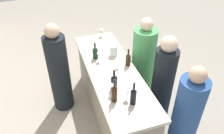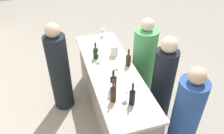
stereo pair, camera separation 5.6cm
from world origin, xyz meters
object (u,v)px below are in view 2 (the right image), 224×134
(wine_bottle_center_near_black, at_px, (113,82))
(person_center_guest, at_px, (186,116))
(wine_bottle_second_right_amber_brown, at_px, (128,60))
(wine_bottle_rightmost_dark_green, at_px, (96,52))
(wine_glass_near_right, at_px, (127,92))
(person_left_guest, at_px, (144,63))
(water_pitcher, at_px, (114,50))
(wine_bottle_second_left_amber_brown, at_px, (113,93))
(wine_glass_far_center, at_px, (112,87))
(wine_glass_near_left, at_px, (103,31))
(wine_bottle_leftmost_near_black, at_px, (132,96))
(wine_glass_near_center, at_px, (116,70))
(wine_glass_far_left, at_px, (100,55))
(person_right_guest, at_px, (162,85))
(person_server_behind, at_px, (59,71))

(wine_bottle_center_near_black, bearing_deg, person_center_guest, -121.99)
(wine_bottle_second_right_amber_brown, distance_m, wine_bottle_rightmost_dark_green, 0.53)
(wine_bottle_rightmost_dark_green, xyz_separation_m, wine_glass_near_right, (-0.99, -0.16, 0.00))
(wine_bottle_center_near_black, relative_size, wine_bottle_rightmost_dark_green, 1.09)
(person_left_guest, bearing_deg, wine_glass_near_right, 75.92)
(water_pitcher, bearing_deg, wine_bottle_second_left_amber_brown, 162.06)
(person_left_guest, distance_m, person_center_guest, 1.23)
(wine_glass_near_right, distance_m, wine_glass_far_center, 0.20)
(wine_bottle_center_near_black, xyz_separation_m, wine_glass_near_left, (1.41, -0.24, -0.02))
(wine_bottle_second_left_amber_brown, relative_size, wine_bottle_rightmost_dark_green, 1.23)
(wine_glass_near_left, relative_size, water_pitcher, 0.81)
(wine_bottle_center_near_black, height_order, person_center_guest, person_center_guest)
(person_center_guest, bearing_deg, wine_bottle_leftmost_near_black, 4.49)
(wine_glass_far_center, distance_m, water_pitcher, 0.90)
(wine_glass_near_center, xyz_separation_m, wine_glass_far_center, (-0.35, 0.17, 0.01))
(wine_glass_near_right, relative_size, wine_glass_far_left, 1.05)
(wine_bottle_second_left_amber_brown, relative_size, person_right_guest, 0.22)
(wine_bottle_rightmost_dark_green, bearing_deg, wine_glass_near_right, -170.94)
(wine_glass_near_left, bearing_deg, wine_bottle_center_near_black, 170.48)
(wine_glass_far_center, bearing_deg, person_right_guest, -78.49)
(water_pitcher, bearing_deg, wine_glass_near_center, 166.35)
(wine_glass_far_center, bearing_deg, wine_bottle_leftmost_near_black, -141.41)
(wine_glass_near_center, relative_size, person_left_guest, 0.10)
(wine_bottle_rightmost_dark_green, relative_size, person_left_guest, 0.18)
(wine_glass_near_left, xyz_separation_m, wine_glass_near_right, (-1.64, 0.13, 0.01))
(wine_bottle_second_left_amber_brown, height_order, wine_glass_near_center, wine_bottle_second_left_amber_brown)
(wine_bottle_leftmost_near_black, height_order, person_center_guest, person_center_guest)
(person_left_guest, bearing_deg, wine_glass_near_left, -32.55)
(wine_bottle_center_near_black, height_order, wine_glass_near_center, wine_bottle_center_near_black)
(wine_bottle_rightmost_dark_green, relative_size, person_center_guest, 0.19)
(wine_glass_far_left, bearing_deg, wine_glass_near_right, -172.45)
(wine_glass_far_left, xyz_separation_m, person_left_guest, (0.04, -0.77, -0.33))
(wine_glass_near_right, bearing_deg, wine_bottle_rightmost_dark_green, 9.06)
(wine_bottle_leftmost_near_black, bearing_deg, person_left_guest, -31.06)
(wine_glass_far_left, relative_size, person_center_guest, 0.10)
(wine_glass_near_center, distance_m, wine_glass_far_left, 0.43)
(wine_glass_far_left, height_order, person_left_guest, person_left_guest)
(wine_glass_near_left, distance_m, person_right_guest, 1.47)
(wine_bottle_second_left_amber_brown, height_order, person_center_guest, person_center_guest)
(person_right_guest, bearing_deg, wine_bottle_rightmost_dark_green, -23.67)
(wine_bottle_rightmost_dark_green, relative_size, person_server_behind, 0.18)
(person_server_behind, bearing_deg, wine_bottle_second_right_amber_brown, -24.04)
(wine_glass_far_center, bearing_deg, wine_bottle_rightmost_dark_green, 0.27)
(wine_glass_far_left, xyz_separation_m, person_server_behind, (0.16, 0.62, -0.28))
(wine_bottle_second_right_amber_brown, xyz_separation_m, person_left_guest, (0.28, -0.39, -0.33))
(wine_bottle_second_left_amber_brown, distance_m, wine_glass_near_right, 0.18)
(person_right_guest, bearing_deg, wine_bottle_center_near_black, 20.99)
(wine_bottle_second_left_amber_brown, xyz_separation_m, wine_glass_near_center, (0.47, -0.19, -0.03))
(wine_bottle_second_left_amber_brown, height_order, wine_bottle_second_right_amber_brown, wine_bottle_second_left_amber_brown)
(wine_bottle_leftmost_near_black, relative_size, wine_glass_far_left, 2.27)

